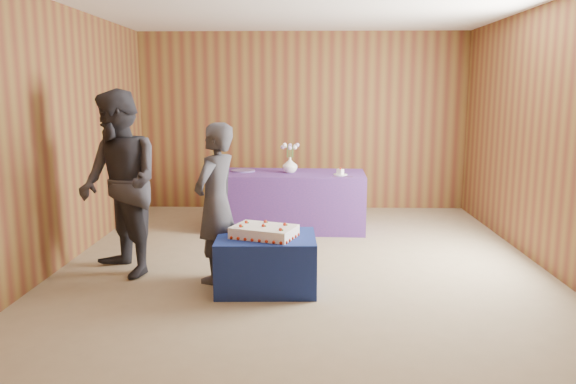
{
  "coord_description": "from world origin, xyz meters",
  "views": [
    {
      "loc": [
        0.0,
        -5.68,
        1.8
      ],
      "look_at": [
        -0.15,
        0.1,
        0.77
      ],
      "focal_mm": 35.0,
      "sensor_mm": 36.0,
      "label": 1
    }
  ],
  "objects_px": {
    "cake_table": "(266,262)",
    "guest_left": "(216,203)",
    "guest_right": "(120,184)",
    "vase": "(290,165)",
    "serving_table": "(288,201)",
    "sheet_cake": "(264,232)"
  },
  "relations": [
    {
      "from": "sheet_cake",
      "to": "vase",
      "type": "height_order",
      "value": "vase"
    },
    {
      "from": "cake_table",
      "to": "guest_right",
      "type": "height_order",
      "value": "guest_right"
    },
    {
      "from": "cake_table",
      "to": "vase",
      "type": "distance_m",
      "value": 2.43
    },
    {
      "from": "cake_table",
      "to": "sheet_cake",
      "type": "distance_m",
      "value": 0.3
    },
    {
      "from": "cake_table",
      "to": "sheet_cake",
      "type": "relative_size",
      "value": 1.34
    },
    {
      "from": "cake_table",
      "to": "serving_table",
      "type": "bearing_deg",
      "value": 84.51
    },
    {
      "from": "guest_left",
      "to": "vase",
      "type": "bearing_deg",
      "value": -173.08
    },
    {
      "from": "guest_left",
      "to": "guest_right",
      "type": "distance_m",
      "value": 0.99
    },
    {
      "from": "sheet_cake",
      "to": "guest_right",
      "type": "xyz_separation_m",
      "value": [
        -1.44,
        0.41,
        0.37
      ]
    },
    {
      "from": "cake_table",
      "to": "guest_left",
      "type": "distance_m",
      "value": 0.74
    },
    {
      "from": "guest_right",
      "to": "vase",
      "type": "bearing_deg",
      "value": 98.1
    },
    {
      "from": "sheet_cake",
      "to": "guest_left",
      "type": "bearing_deg",
      "value": 171.42
    },
    {
      "from": "cake_table",
      "to": "serving_table",
      "type": "height_order",
      "value": "serving_table"
    },
    {
      "from": "cake_table",
      "to": "guest_right",
      "type": "bearing_deg",
      "value": 163.76
    },
    {
      "from": "sheet_cake",
      "to": "serving_table",
      "type": "bearing_deg",
      "value": 106.27
    },
    {
      "from": "cake_table",
      "to": "guest_left",
      "type": "relative_size",
      "value": 0.59
    },
    {
      "from": "vase",
      "to": "sheet_cake",
      "type": "bearing_deg",
      "value": -94.32
    },
    {
      "from": "serving_table",
      "to": "guest_right",
      "type": "bearing_deg",
      "value": -126.57
    },
    {
      "from": "serving_table",
      "to": "sheet_cake",
      "type": "xyz_separation_m",
      "value": [
        -0.16,
        -2.38,
        0.18
      ]
    },
    {
      "from": "vase",
      "to": "guest_right",
      "type": "height_order",
      "value": "guest_right"
    },
    {
      "from": "sheet_cake",
      "to": "vase",
      "type": "distance_m",
      "value": 2.41
    },
    {
      "from": "vase",
      "to": "guest_left",
      "type": "xyz_separation_m",
      "value": [
        -0.66,
        -2.12,
        -0.09
      ]
    }
  ]
}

